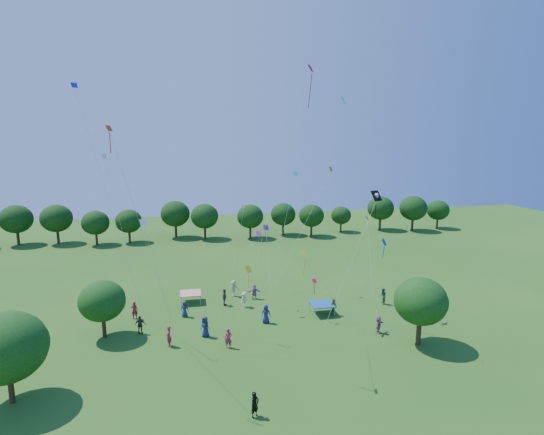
{
  "coord_description": "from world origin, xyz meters",
  "views": [
    {
      "loc": [
        -6.87,
        -19.47,
        17.18
      ],
      "look_at": [
        0.0,
        14.0,
        11.0
      ],
      "focal_mm": 28.0,
      "sensor_mm": 36.0,
      "label": 1
    }
  ],
  "objects_px": {
    "tent_red_stripe": "(191,293)",
    "man_in_black": "(255,405)",
    "near_tree_north": "(102,301)",
    "pirate_kite": "(375,198)",
    "tent_blue": "(322,304)",
    "near_tree_west": "(6,347)",
    "near_tree_east": "(421,301)",
    "red_high_kite": "(298,117)"
  },
  "relations": [
    {
      "from": "red_high_kite",
      "to": "tent_blue",
      "type": "bearing_deg",
      "value": 27.23
    },
    {
      "from": "pirate_kite",
      "to": "red_high_kite",
      "type": "height_order",
      "value": "red_high_kite"
    },
    {
      "from": "near_tree_north",
      "to": "red_high_kite",
      "type": "xyz_separation_m",
      "value": [
        17.39,
        -0.58,
        15.85
      ]
    },
    {
      "from": "near_tree_north",
      "to": "red_high_kite",
      "type": "height_order",
      "value": "red_high_kite"
    },
    {
      "from": "tent_red_stripe",
      "to": "pirate_kite",
      "type": "bearing_deg",
      "value": -20.96
    },
    {
      "from": "tent_red_stripe",
      "to": "man_in_black",
      "type": "xyz_separation_m",
      "value": [
        3.66,
        -20.47,
        -0.19
      ]
    },
    {
      "from": "near_tree_west",
      "to": "near_tree_east",
      "type": "height_order",
      "value": "near_tree_west"
    },
    {
      "from": "near_tree_north",
      "to": "tent_red_stripe",
      "type": "height_order",
      "value": "near_tree_north"
    },
    {
      "from": "near_tree_north",
      "to": "near_tree_east",
      "type": "xyz_separation_m",
      "value": [
        26.57,
        -6.87,
        0.51
      ]
    },
    {
      "from": "near_tree_west",
      "to": "red_high_kite",
      "type": "distance_m",
      "value": 27.81
    },
    {
      "from": "tent_blue",
      "to": "near_tree_east",
      "type": "bearing_deg",
      "value": -52.6
    },
    {
      "from": "near_tree_west",
      "to": "tent_blue",
      "type": "bearing_deg",
      "value": 21.79
    },
    {
      "from": "tent_red_stripe",
      "to": "near_tree_north",
      "type": "bearing_deg",
      "value": -138.15
    },
    {
      "from": "near_tree_east",
      "to": "pirate_kite",
      "type": "xyz_separation_m",
      "value": [
        -1.21,
        6.92,
        7.85
      ]
    },
    {
      "from": "tent_red_stripe",
      "to": "man_in_black",
      "type": "bearing_deg",
      "value": -79.85
    },
    {
      "from": "near_tree_west",
      "to": "man_in_black",
      "type": "bearing_deg",
      "value": -16.89
    },
    {
      "from": "near_tree_west",
      "to": "near_tree_north",
      "type": "xyz_separation_m",
      "value": [
        4.3,
        8.89,
        -0.56
      ]
    },
    {
      "from": "man_in_black",
      "to": "near_tree_north",
      "type": "bearing_deg",
      "value": 95.53
    },
    {
      "from": "near_tree_north",
      "to": "man_in_black",
      "type": "xyz_separation_m",
      "value": [
        11.3,
        -13.62,
        -2.54
      ]
    },
    {
      "from": "tent_blue",
      "to": "pirate_kite",
      "type": "xyz_separation_m",
      "value": [
        4.84,
        -0.99,
        10.71
      ]
    },
    {
      "from": "near_tree_north",
      "to": "tent_blue",
      "type": "distance_m",
      "value": 20.69
    },
    {
      "from": "pirate_kite",
      "to": "man_in_black",
      "type": "bearing_deg",
      "value": -135.8
    },
    {
      "from": "tent_red_stripe",
      "to": "man_in_black",
      "type": "relative_size",
      "value": 1.3
    },
    {
      "from": "tent_red_stripe",
      "to": "red_high_kite",
      "type": "bearing_deg",
      "value": -37.26
    },
    {
      "from": "near_tree_east",
      "to": "tent_red_stripe",
      "type": "xyz_separation_m",
      "value": [
        -18.93,
        13.71,
        -2.86
      ]
    },
    {
      "from": "near_tree_north",
      "to": "tent_red_stripe",
      "type": "bearing_deg",
      "value": 41.85
    },
    {
      "from": "near_tree_west",
      "to": "man_in_black",
      "type": "relative_size",
      "value": 3.71
    },
    {
      "from": "near_tree_east",
      "to": "tent_blue",
      "type": "bearing_deg",
      "value": 127.4
    },
    {
      "from": "man_in_black",
      "to": "pirate_kite",
      "type": "bearing_deg",
      "value": 10.05
    },
    {
      "from": "near_tree_west",
      "to": "pirate_kite",
      "type": "height_order",
      "value": "pirate_kite"
    },
    {
      "from": "tent_red_stripe",
      "to": "tent_blue",
      "type": "bearing_deg",
      "value": -24.24
    },
    {
      "from": "near_tree_west",
      "to": "near_tree_north",
      "type": "height_order",
      "value": "near_tree_west"
    },
    {
      "from": "tent_blue",
      "to": "red_high_kite",
      "type": "height_order",
      "value": "red_high_kite"
    },
    {
      "from": "near_tree_north",
      "to": "tent_blue",
      "type": "height_order",
      "value": "near_tree_north"
    },
    {
      "from": "near_tree_north",
      "to": "man_in_black",
      "type": "bearing_deg",
      "value": -50.32
    },
    {
      "from": "near_tree_north",
      "to": "pirate_kite",
      "type": "xyz_separation_m",
      "value": [
        25.36,
        0.05,
        8.36
      ]
    },
    {
      "from": "pirate_kite",
      "to": "red_high_kite",
      "type": "xyz_separation_m",
      "value": [
        -7.97,
        -0.63,
        7.49
      ]
    },
    {
      "from": "tent_blue",
      "to": "man_in_black",
      "type": "bearing_deg",
      "value": -122.18
    },
    {
      "from": "near_tree_north",
      "to": "red_high_kite",
      "type": "distance_m",
      "value": 23.54
    },
    {
      "from": "near_tree_west",
      "to": "tent_red_stripe",
      "type": "relative_size",
      "value": 2.85
    },
    {
      "from": "near_tree_north",
      "to": "tent_red_stripe",
      "type": "xyz_separation_m",
      "value": [
        7.64,
        6.84,
        -2.35
      ]
    },
    {
      "from": "man_in_black",
      "to": "pirate_kite",
      "type": "xyz_separation_m",
      "value": [
        14.06,
        13.67,
        10.91
      ]
    }
  ]
}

